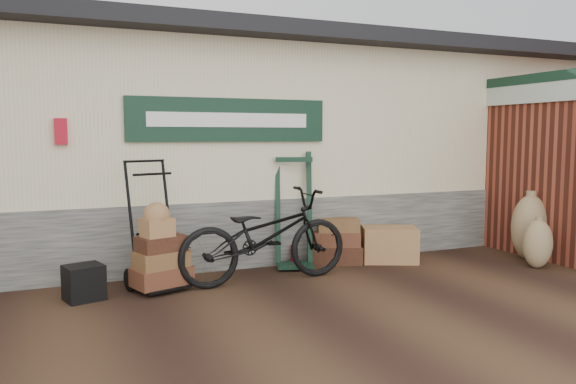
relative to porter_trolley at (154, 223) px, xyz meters
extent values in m
plane|color=black|center=(1.36, -0.50, -0.75)|extent=(80.00, 80.00, 0.00)
cube|color=#4C4C47|center=(1.36, 2.25, -0.30)|extent=(14.00, 3.54, 0.90)
cube|color=beige|center=(1.36, 2.25, 1.20)|extent=(14.00, 3.50, 2.10)
cube|color=black|center=(1.36, 2.10, 2.35)|extent=(14.40, 4.10, 0.20)
cube|color=black|center=(1.06, 0.47, 1.20)|extent=(2.60, 0.06, 0.55)
cube|color=white|center=(1.06, 0.44, 1.20)|extent=(2.10, 0.01, 0.18)
cube|color=#AA0C1D|center=(-0.94, 0.47, 1.05)|extent=(0.14, 0.10, 0.30)
cube|color=maroon|center=(6.06, 0.70, 0.55)|extent=(1.60, 4.50, 2.60)
cube|color=#194C2D|center=(5.24, -0.30, 1.60)|extent=(0.04, 2.40, 0.28)
cube|color=black|center=(5.24, -0.30, 1.80)|extent=(0.05, 2.50, 0.14)
cube|color=brown|center=(3.25, 0.12, -0.51)|extent=(0.88, 0.75, 0.49)
cube|color=black|center=(-0.78, -0.19, -0.56)|extent=(0.46, 0.42, 0.38)
imported|color=black|center=(1.27, -0.24, -0.13)|extent=(0.83, 2.16, 1.24)
ellipsoid|color=olive|center=(5.17, -0.52, -0.29)|extent=(0.69, 0.63, 0.92)
ellipsoid|color=olive|center=(4.86, -0.96, -0.43)|extent=(0.43, 0.37, 0.65)
camera|label=1|loc=(-1.03, -6.44, 1.00)|focal=35.00mm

